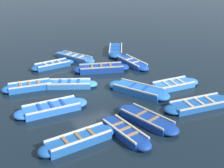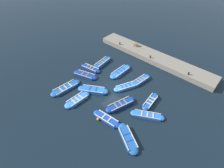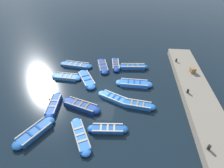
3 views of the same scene
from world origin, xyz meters
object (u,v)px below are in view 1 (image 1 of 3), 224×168
object	(u,v)px
boat_outer_left	(101,69)
buoy_orange_near	(144,64)
boat_mid_row	(51,108)
boat_stern_in	(30,87)
boat_far_corner	(138,90)
boat_drifting	(147,119)
boat_near_quay	(132,63)
boat_inner_gap	(116,50)
boat_alongside	(199,104)
boat_tucked	(53,65)
boat_broadside	(74,57)
boat_outer_right	(174,85)
boat_centre	(69,84)
boat_end_of_row	(125,132)
boat_bow_out	(79,140)

from	to	relation	value
boat_outer_left	buoy_orange_near	distance (m)	3.05
boat_mid_row	boat_stern_in	world-z (taller)	boat_mid_row
boat_far_corner	boat_drifting	bearing A→B (deg)	-114.16
boat_near_quay	boat_outer_left	size ratio (longest dim) A/B	0.88
boat_inner_gap	boat_alongside	xyz separation A→B (m)	(-0.33, -9.87, -0.02)
boat_far_corner	boat_tucked	size ratio (longest dim) A/B	1.18
boat_inner_gap	boat_stern_in	xyz separation A→B (m)	(-7.55, -3.78, 0.00)
boat_stern_in	boat_broadside	size ratio (longest dim) A/B	0.93
boat_stern_in	boat_broadside	world-z (taller)	boat_stern_in
boat_near_quay	boat_outer_left	world-z (taller)	boat_outer_left
boat_near_quay	buoy_orange_near	xyz separation A→B (m)	(0.59, -0.64, -0.01)
boat_near_quay	boat_drifting	distance (m)	7.67
boat_alongside	boat_inner_gap	bearing A→B (deg)	88.09
boat_outer_right	boat_centre	size ratio (longest dim) A/B	1.01
boat_drifting	boat_outer_left	size ratio (longest dim) A/B	0.94
boat_inner_gap	buoy_orange_near	world-z (taller)	boat_inner_gap
boat_near_quay	boat_stern_in	xyz separation A→B (m)	(-7.27, -0.80, 0.02)
boat_end_of_row	boat_centre	size ratio (longest dim) A/B	0.97
boat_broadside	buoy_orange_near	world-z (taller)	boat_broadside
boat_end_of_row	boat_far_corner	distance (m)	4.35
boat_mid_row	boat_far_corner	distance (m)	4.96
boat_alongside	boat_outer_left	size ratio (longest dim) A/B	1.08
boat_far_corner	boat_tucked	xyz separation A→B (m)	(-3.06, 6.16, -0.03)
boat_outer_left	boat_centre	xyz separation A→B (m)	(-2.71, -1.36, -0.04)
boat_bow_out	boat_alongside	xyz separation A→B (m)	(6.71, 0.26, -0.04)
boat_alongside	boat_tucked	distance (m)	10.25
boat_outer_right	boat_tucked	bearing A→B (deg)	129.70
boat_alongside	boat_broadside	xyz separation A→B (m)	(-3.12, 9.78, 0.01)
boat_inner_gap	boat_outer_left	bearing A→B (deg)	-130.86
boat_stern_in	boat_far_corner	bearing A→B (deg)	-31.87
boat_tucked	boat_centre	xyz separation A→B (m)	(-0.09, -3.56, -0.00)
boat_bow_out	boat_broadside	xyz separation A→B (m)	(3.59, 10.04, -0.04)
boat_near_quay	boat_far_corner	xyz separation A→B (m)	(-1.98, -4.09, 0.03)
boat_end_of_row	boat_outer_left	distance (m)	7.68
boat_bow_out	boat_end_of_row	distance (m)	2.05
boat_mid_row	boat_far_corner	world-z (taller)	boat_far_corner
buoy_orange_near	boat_end_of_row	bearing A→B (deg)	-128.00
boat_inner_gap	boat_mid_row	bearing A→B (deg)	-136.34
boat_broadside	buoy_orange_near	xyz separation A→B (m)	(3.76, -3.53, -0.01)
boat_bow_out	buoy_orange_near	size ratio (longest dim) A/B	12.07
boat_alongside	boat_outer_right	xyz separation A→B (m)	(0.32, 2.57, 0.00)
boat_mid_row	buoy_orange_near	size ratio (longest dim) A/B	12.47
boat_centre	boat_bow_out	bearing A→B (deg)	-106.11
boat_mid_row	boat_tucked	distance (m)	6.27
boat_outer_left	boat_tucked	world-z (taller)	boat_outer_left
boat_bow_out	boat_alongside	world-z (taller)	boat_bow_out
boat_inner_gap	boat_tucked	size ratio (longest dim) A/B	1.11
boat_end_of_row	boat_tucked	world-z (taller)	boat_end_of_row
boat_mid_row	boat_stern_in	size ratio (longest dim) A/B	1.16
boat_outer_left	buoy_orange_near	bearing A→B (deg)	-9.65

